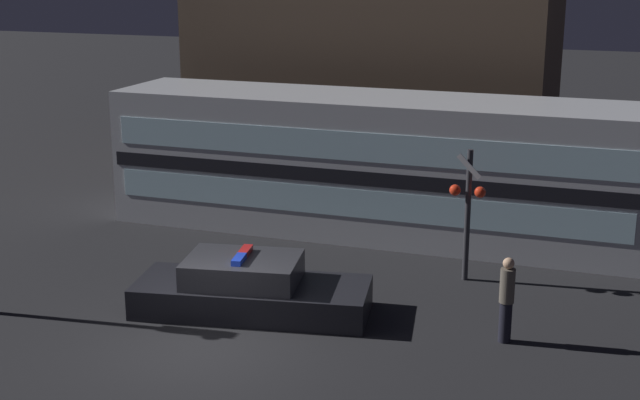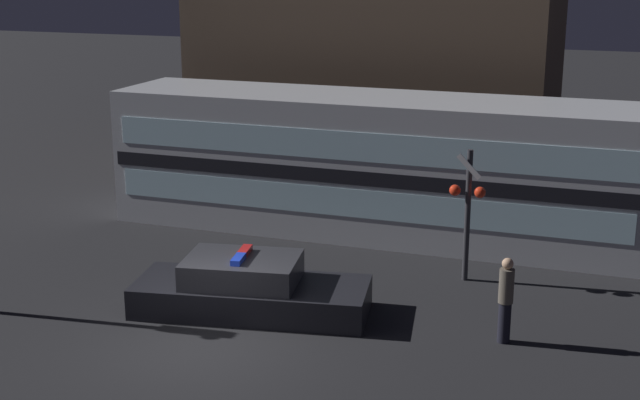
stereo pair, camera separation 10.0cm
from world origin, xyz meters
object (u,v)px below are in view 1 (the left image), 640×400
Objects in this scene: train at (373,165)px; crossing_signal_near at (468,205)px; police_car at (250,290)px; pedestrian at (507,299)px.

crossing_signal_near is at bearing -44.03° from train.
train is 6.60m from police_car.
police_car is 2.99× the size of pedestrian.
train is 7.66m from pedestrian.
crossing_signal_near is at bearing 113.71° from pedestrian.
train reaches higher than pedestrian.
police_car is (-0.83, -6.40, -1.37)m from train.
pedestrian is (4.49, -6.14, -0.96)m from train.
crossing_signal_near is at bearing 30.61° from police_car.
police_car is 5.37m from crossing_signal_near.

